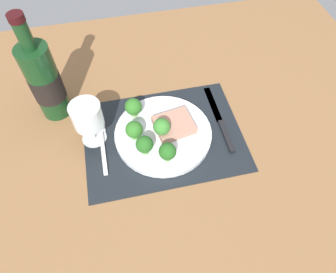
{
  "coord_description": "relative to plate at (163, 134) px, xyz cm",
  "views": [
    {
      "loc": [
        -8.6,
        -44.88,
        64.81
      ],
      "look_at": [
        0.91,
        -1.66,
        1.9
      ],
      "focal_mm": 32.65,
      "sensor_mm": 36.0,
      "label": 1
    }
  ],
  "objects": [
    {
      "name": "ground_plane",
      "position": [
        0.0,
        0.0,
        -2.6
      ],
      "size": [
        140.0,
        110.0,
        3.0
      ],
      "primitive_type": "cube",
      "color": "brown"
    },
    {
      "name": "wine_bottle",
      "position": [
        -26.6,
        14.91,
        9.89
      ],
      "size": [
        7.88,
        7.88,
        29.49
      ],
      "color": "#143819",
      "rests_on": "ground_plane"
    },
    {
      "name": "wine_glass",
      "position": [
        -17.48,
        3.23,
        7.4
      ],
      "size": [
        7.4,
        7.4,
        12.45
      ],
      "color": "silver",
      "rests_on": "ground_plane"
    },
    {
      "name": "broccoli_back_left",
      "position": [
        -7.17,
        0.44,
        3.78
      ],
      "size": [
        4.32,
        4.32,
        5.28
      ],
      "color": "#5B8942",
      "rests_on": "plate"
    },
    {
      "name": "broccoli_near_steak",
      "position": [
        -6.26,
        7.23,
        3.87
      ],
      "size": [
        4.44,
        4.44,
        5.42
      ],
      "color": "#6B994C",
      "rests_on": "plate"
    },
    {
      "name": "knife",
      "position": [
        15.85,
        0.53,
        -0.5
      ],
      "size": [
        1.8,
        23.0,
        0.8
      ],
      "rotation": [
        0.0,
        0.0,
        -0.0
      ],
      "color": "black",
      "rests_on": "placemat"
    },
    {
      "name": "broccoli_near_fork",
      "position": [
        -5.45,
        -4.76,
        3.72
      ],
      "size": [
        4.21,
        4.21,
        5.18
      ],
      "color": "#5B8942",
      "rests_on": "plate"
    },
    {
      "name": "plate",
      "position": [
        0.0,
        0.0,
        0.0
      ],
      "size": [
        24.82,
        24.82,
        1.6
      ],
      "primitive_type": "cylinder",
      "color": "silver",
      "rests_on": "placemat"
    },
    {
      "name": "broccoli_front_edge",
      "position": [
        -0.53,
        -1.1,
        4.44
      ],
      "size": [
        4.26,
        4.26,
        5.94
      ],
      "color": "#5B8942",
      "rests_on": "plate"
    },
    {
      "name": "fork",
      "position": [
        -15.61,
        1.42,
        -0.55
      ],
      "size": [
        2.4,
        19.2,
        0.5
      ],
      "rotation": [
        0.0,
        0.0,
        0.04
      ],
      "color": "silver",
      "rests_on": "placemat"
    },
    {
      "name": "placemat",
      "position": [
        0.0,
        0.0,
        -0.95
      ],
      "size": [
        40.5,
        30.26,
        0.3
      ],
      "primitive_type": "cube",
      "color": "black",
      "rests_on": "ground_plane"
    },
    {
      "name": "steak",
      "position": [
        3.04,
        0.87,
        1.84
      ],
      "size": [
        10.69,
        9.55,
        2.07
      ],
      "primitive_type": "cube",
      "rotation": [
        0.0,
        0.0,
        0.17
      ],
      "color": "tan",
      "rests_on": "plate"
    },
    {
      "name": "broccoli_center",
      "position": [
        -0.64,
        -8.21,
        4.33
      ],
      "size": [
        4.14,
        4.14,
        5.71
      ],
      "color": "#6B994C",
      "rests_on": "plate"
    }
  ]
}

